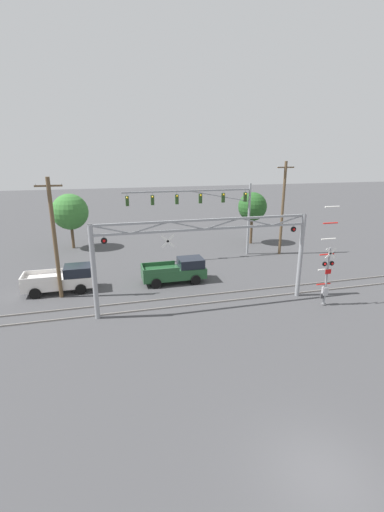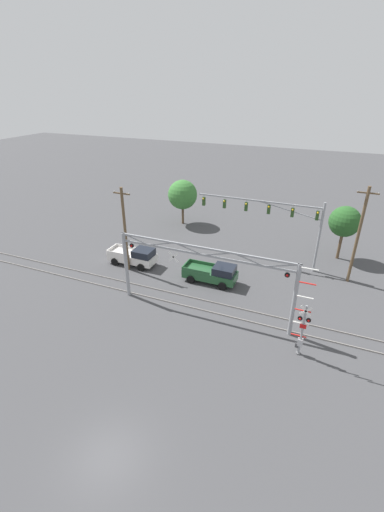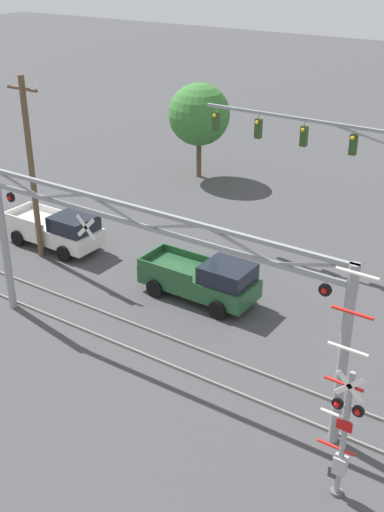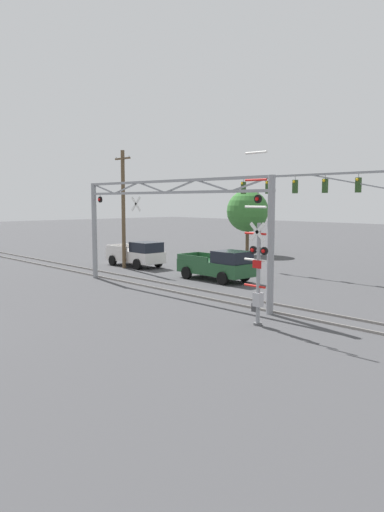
# 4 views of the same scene
# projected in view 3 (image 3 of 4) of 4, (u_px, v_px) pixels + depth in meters

# --- Properties ---
(rail_track_near) EXTENTS (80.00, 0.08, 0.10)m
(rail_track_near) POSITION_uv_depth(u_px,v_px,m) (153.00, 358.00, 23.73)
(rail_track_near) COLOR gray
(rail_track_near) RESTS_ON ground_plane
(rail_track_far) EXTENTS (80.00, 0.08, 0.10)m
(rail_track_far) POSITION_uv_depth(u_px,v_px,m) (176.00, 340.00, 24.80)
(rail_track_far) COLOR gray
(rail_track_far) RESTS_ON ground_plane
(crossing_gantry) EXTENTS (14.75, 0.32, 6.15)m
(crossing_gantry) POSITION_uv_depth(u_px,v_px,m) (145.00, 265.00, 21.76)
(crossing_gantry) COLOR gray
(crossing_gantry) RESTS_ON ground_plane
(crossing_signal_mast) EXTENTS (1.18, 0.35, 6.97)m
(crossing_signal_mast) POSITION_uv_depth(u_px,v_px,m) (343.00, 429.00, 17.02)
(crossing_signal_mast) COLOR gray
(crossing_signal_mast) RESTS_ON ground_plane
(traffic_signal_span) EXTENTS (12.80, 0.39, 7.35)m
(traffic_signal_span) POSITION_uv_depth(u_px,v_px,m) (379.00, 164.00, 27.40)
(traffic_signal_span) COLOR gray
(traffic_signal_span) RESTS_ON ground_plane
(pickup_truck_lead) EXTENTS (5.18, 2.21, 1.96)m
(pickup_truck_lead) POSITION_uv_depth(u_px,v_px,m) (204.00, 279.00, 27.28)
(pickup_truck_lead) COLOR #23512D
(pickup_truck_lead) RESTS_ON ground_plane
(pickup_truck_following) EXTENTS (5.16, 2.21, 1.96)m
(pickup_truck_following) POSITION_uv_depth(u_px,v_px,m) (58.00, 230.00, 31.95)
(pickup_truck_following) COLOR silver
(pickup_truck_following) RESTS_ON ground_plane
(utility_pole_left) EXTENTS (1.80, 0.28, 8.72)m
(utility_pole_left) POSITION_uv_depth(u_px,v_px,m) (31.00, 168.00, 29.56)
(utility_pole_left) COLOR brown
(utility_pole_left) RESTS_ON ground_plane
(background_tree_beyond_span) EXTENTS (3.90, 3.90, 6.04)m
(background_tree_beyond_span) POSITION_uv_depth(u_px,v_px,m) (199.00, 115.00, 40.25)
(background_tree_beyond_span) COLOR brown
(background_tree_beyond_span) RESTS_ON ground_plane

